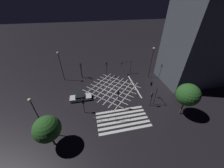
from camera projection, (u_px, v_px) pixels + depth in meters
The scene contains 17 objects.
ground_plane at pixel (112, 89), 30.39m from camera, with size 200.00×200.00×0.00m, color black.
road_markings at pixel (118, 102), 26.49m from camera, with size 14.18×18.99×0.01m.
traffic_light_se_main at pixel (151, 97), 24.28m from camera, with size 0.39×0.36×3.43m.
traffic_light_sw_cross at pixel (83, 103), 22.92m from camera, with size 0.36×0.39×3.27m.
traffic_light_median_north at pixel (107, 66), 33.64m from camera, with size 0.36×0.39×4.13m.
traffic_light_ne_main at pixel (126, 65), 34.62m from camera, with size 3.06×0.36×3.81m.
traffic_light_se_cross at pixel (153, 89), 25.25m from camera, with size 0.36×2.61×4.27m.
traffic_light_nw_cross at pixel (81, 68), 32.44m from camera, with size 0.36×0.39×4.46m.
traffic_light_median_south at pixel (118, 96), 23.25m from camera, with size 0.36×0.39×4.55m.
traffic_light_nw_main at pixel (81, 68), 33.14m from camera, with size 0.39×0.36×3.82m.
street_lamp_east at pixel (35, 111), 17.25m from camera, with size 0.51×0.51×7.77m.
street_lamp_west at pixel (152, 57), 31.22m from camera, with size 0.50×0.50×8.48m.
street_lamp_far at pixel (59, 59), 30.05m from camera, with size 0.62×0.62×7.87m.
street_tree_near at pixel (47, 129), 16.84m from camera, with size 3.67×3.67×5.67m.
street_tree_far at pixel (188, 95), 21.27m from camera, with size 3.91×3.91×6.68m.
waiting_car at pixel (81, 97), 26.92m from camera, with size 4.58×1.71×1.22m.
pedestrian_railing at pixel (112, 119), 22.18m from camera, with size 6.51×1.42×1.05m.
Camera 1 is at (-5.02, -23.59, 18.53)m, focal length 20.00 mm.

